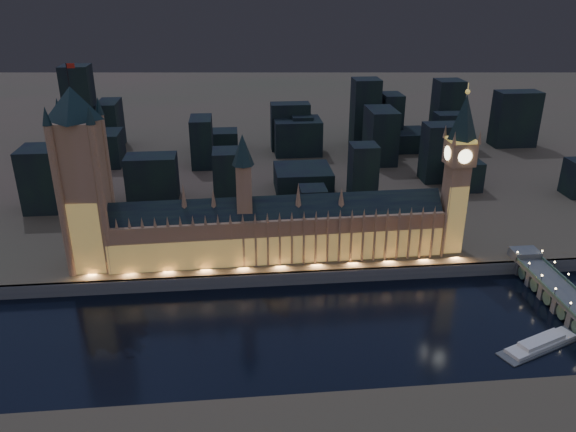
{
  "coord_description": "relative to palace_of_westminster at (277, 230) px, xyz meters",
  "views": [
    {
      "loc": [
        -24.62,
        -245.72,
        168.14
      ],
      "look_at": [
        5.0,
        55.0,
        38.0
      ],
      "focal_mm": 35.0,
      "sensor_mm": 36.0,
      "label": 1
    }
  ],
  "objects": [
    {
      "name": "north_bank",
      "position": [
        1.1,
        458.26,
        -22.37
      ],
      "size": [
        2000.0,
        960.0,
        8.0
      ],
      "primitive_type": "cube",
      "color": "#434B31",
      "rests_on": "ground"
    },
    {
      "name": "victoria_tower",
      "position": [
        -108.9,
        0.19,
        40.25
      ],
      "size": [
        31.68,
        31.68,
        118.25
      ],
      "color": "#9B7349",
      "rests_on": "north_bank"
    },
    {
      "name": "city_backdrop",
      "position": [
        37.86,
        185.66,
        4.26
      ],
      "size": [
        459.69,
        215.63,
        83.6
      ],
      "color": "black",
      "rests_on": "north_bank"
    },
    {
      "name": "palace_of_westminster",
      "position": [
        0.0,
        0.0,
        0.0
      ],
      "size": [
        202.0,
        25.38,
        78.0
      ],
      "color": "#9B7349",
      "rests_on": "north_bank"
    },
    {
      "name": "elizabeth_tower",
      "position": [
        109.1,
        0.19,
        39.67
      ],
      "size": [
        18.0,
        18.0,
        104.28
      ],
      "color": "#9B7349",
      "rests_on": "north_bank"
    },
    {
      "name": "embankment_wall",
      "position": [
        1.1,
        -20.74,
        -22.37
      ],
      "size": [
        2000.0,
        2.5,
        8.0
      ],
      "primitive_type": "cube",
      "color": "#474F54",
      "rests_on": "ground"
    },
    {
      "name": "river_boat",
      "position": [
        122.8,
        -92.36,
        -24.81
      ],
      "size": [
        50.2,
        29.45,
        4.5
      ],
      "color": "#474F54",
      "rests_on": "ground"
    },
    {
      "name": "westminster_bridge",
      "position": [
        151.15,
        -65.2,
        -20.37
      ],
      "size": [
        16.49,
        113.0,
        15.9
      ],
      "color": "#474F54",
      "rests_on": "ground"
    },
    {
      "name": "ground_plane",
      "position": [
        1.1,
        -61.74,
        -26.37
      ],
      "size": [
        2000.0,
        2000.0,
        0.0
      ],
      "primitive_type": "plane",
      "color": "black",
      "rests_on": "ground"
    }
  ]
}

